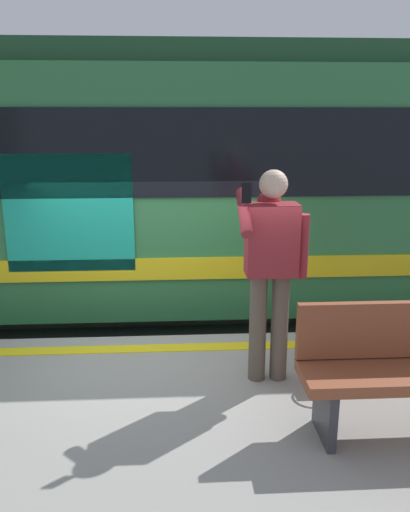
# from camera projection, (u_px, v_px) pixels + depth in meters

# --- Properties ---
(ground_plane) EXTENTS (24.04, 24.04, 0.00)m
(ground_plane) POSITION_uv_depth(u_px,v_px,m) (157.00, 426.00, 5.49)
(ground_plane) COLOR #3D3D3F
(safety_line) EXTENTS (15.02, 0.16, 0.01)m
(safety_line) POSITION_uv_depth(u_px,v_px,m) (154.00, 348.00, 4.93)
(safety_line) COLOR yellow
(safety_line) RESTS_ON platform
(track_rail_near) EXTENTS (19.93, 0.08, 0.16)m
(track_rail_near) POSITION_uv_depth(u_px,v_px,m) (160.00, 363.00, 6.71)
(track_rail_near) COLOR slate
(track_rail_near) RESTS_ON ground
(track_rail_far) EXTENTS (19.93, 0.08, 0.16)m
(track_rail_far) POSITION_uv_depth(u_px,v_px,m) (162.00, 320.00, 8.10)
(track_rail_far) COLOR slate
(track_rail_far) RESTS_ON ground
(train_carriage) EXTENTS (13.53, 2.94, 3.75)m
(train_carriage) POSITION_uv_depth(u_px,v_px,m) (271.00, 173.00, 6.87)
(train_carriage) COLOR #2D723F
(train_carriage) RESTS_ON ground
(passenger) EXTENTS (0.57, 0.55, 1.74)m
(passenger) POSITION_uv_depth(u_px,v_px,m) (271.00, 259.00, 4.12)
(passenger) COLOR brown
(passenger) RESTS_ON platform
(handbag) EXTENTS (0.32, 0.29, 0.33)m
(handbag) POSITION_uv_depth(u_px,v_px,m) (336.00, 367.00, 4.24)
(handbag) COLOR maroon
(handbag) RESTS_ON platform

